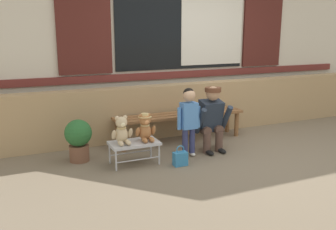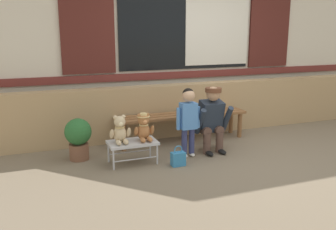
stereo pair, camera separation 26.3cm
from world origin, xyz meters
name	(u,v)px [view 1 (the left image)]	position (x,y,z in m)	size (l,w,h in m)	color
ground_plane	(240,158)	(0.00, 0.00, 0.00)	(60.00, 60.00, 0.00)	#756651
brick_low_wall	(192,108)	(0.00, 1.43, 0.42)	(7.44, 0.25, 0.85)	tan
shop_facade	(180,29)	(0.00, 1.94, 1.73)	(7.59, 0.26, 3.45)	beige
wooden_bench_long	(180,118)	(-0.41, 1.06, 0.37)	(2.10, 0.40, 0.44)	brown
small_display_bench	(134,144)	(-1.40, 0.37, 0.27)	(0.64, 0.36, 0.30)	#BCBCC1
teddy_bear_plain	(122,131)	(-1.56, 0.37, 0.46)	(0.28, 0.26, 0.36)	#CCB289
teddy_bear_with_hat	(145,128)	(-1.24, 0.37, 0.47)	(0.28, 0.27, 0.36)	#A86B3D
child_standing	(189,115)	(-0.61, 0.36, 0.59)	(0.35, 0.18, 0.96)	navy
adult_crouching	(211,118)	(-0.20, 0.45, 0.48)	(0.50, 0.49, 0.95)	brown
handbag_on_ground	(180,158)	(-0.88, 0.07, 0.10)	(0.18, 0.11, 0.27)	teal
potted_plant	(78,138)	(-2.04, 0.77, 0.32)	(0.36, 0.36, 0.57)	brown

